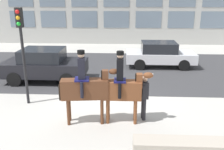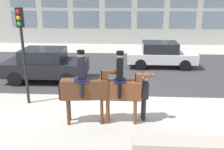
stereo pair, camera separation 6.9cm
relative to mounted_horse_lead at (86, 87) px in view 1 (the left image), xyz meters
name	(u,v)px [view 1 (the left image)]	position (x,y,z in m)	size (l,w,h in m)	color
ground_plane	(106,100)	(0.54, 1.94, -1.30)	(80.00, 80.00, 0.00)	#B2AFA8
road_surface	(112,69)	(0.54, 6.69, -1.30)	(22.50, 8.50, 0.01)	#38383A
mounted_horse_lead	(86,87)	(0.00, 0.00, 0.00)	(2.00, 0.65, 2.55)	#59331E
mounted_horse_companion	(123,88)	(1.24, 0.11, -0.04)	(1.77, 0.65, 2.51)	brown
pedestrian_bystander	(144,94)	(1.97, 0.33, -0.36)	(0.82, 0.53, 1.61)	#232328
street_car_near_lane	(45,65)	(-2.76, 4.34, -0.45)	(4.14, 2.03, 1.67)	black
street_car_far_lane	(160,54)	(3.46, 7.39, -0.52)	(4.16, 1.94, 1.52)	silver
traffic_light	(22,41)	(-2.63, 1.47, 1.26)	(0.24, 0.29, 3.80)	black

